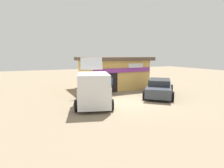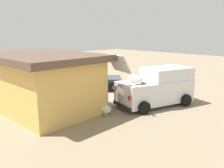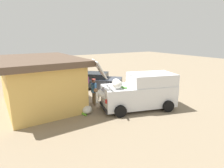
{
  "view_description": "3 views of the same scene",
  "coord_description": "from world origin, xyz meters",
  "px_view_note": "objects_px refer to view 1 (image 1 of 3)",
  "views": [
    {
      "loc": [
        -6.3,
        -10.14,
        3.06
      ],
      "look_at": [
        -1.01,
        1.75,
        0.97
      ],
      "focal_mm": 28.49,
      "sensor_mm": 36.0,
      "label": 1
    },
    {
      "loc": [
        -10.3,
        10.77,
        3.96
      ],
      "look_at": [
        -0.55,
        1.31,
        0.96
      ],
      "focal_mm": 37.69,
      "sensor_mm": 36.0,
      "label": 2
    },
    {
      "loc": [
        -11.09,
        7.02,
        4.1
      ],
      "look_at": [
        -1.37,
        1.2,
        1.24
      ],
      "focal_mm": 30.0,
      "sensor_mm": 36.0,
      "label": 3
    }
  ],
  "objects_px": {
    "parked_sedan": "(159,88)",
    "customer_bending": "(91,85)",
    "delivery_van": "(93,89)",
    "unloaded_banana_pile": "(92,92)",
    "storefront_bar": "(113,72)",
    "paint_bucket": "(148,89)",
    "vendor_standing": "(109,84)"
  },
  "relations": [
    {
      "from": "parked_sedan",
      "to": "customer_bending",
      "type": "bearing_deg",
      "value": 159.66
    },
    {
      "from": "delivery_van",
      "to": "customer_bending",
      "type": "relative_size",
      "value": 3.61
    },
    {
      "from": "delivery_van",
      "to": "parked_sedan",
      "type": "bearing_deg",
      "value": 4.26
    },
    {
      "from": "parked_sedan",
      "to": "unloaded_banana_pile",
      "type": "xyz_separation_m",
      "value": [
        -4.55,
        2.64,
        -0.41
      ]
    },
    {
      "from": "parked_sedan",
      "to": "unloaded_banana_pile",
      "type": "relative_size",
      "value": 5.18
    },
    {
      "from": "storefront_bar",
      "to": "paint_bucket",
      "type": "height_order",
      "value": "storefront_bar"
    },
    {
      "from": "paint_bucket",
      "to": "customer_bending",
      "type": "bearing_deg",
      "value": 178.5
    },
    {
      "from": "parked_sedan",
      "to": "customer_bending",
      "type": "distance_m",
      "value": 5.17
    },
    {
      "from": "storefront_bar",
      "to": "unloaded_banana_pile",
      "type": "bearing_deg",
      "value": -145.55
    },
    {
      "from": "storefront_bar",
      "to": "paint_bucket",
      "type": "bearing_deg",
      "value": -55.62
    },
    {
      "from": "customer_bending",
      "to": "unloaded_banana_pile",
      "type": "distance_m",
      "value": 1.11
    },
    {
      "from": "customer_bending",
      "to": "unloaded_banana_pile",
      "type": "xyz_separation_m",
      "value": [
        0.29,
        0.85,
        -0.66
      ]
    },
    {
      "from": "delivery_van",
      "to": "paint_bucket",
      "type": "xyz_separation_m",
      "value": [
        5.54,
        2.07,
        -0.82
      ]
    },
    {
      "from": "customer_bending",
      "to": "parked_sedan",
      "type": "bearing_deg",
      "value": -20.34
    },
    {
      "from": "vendor_standing",
      "to": "paint_bucket",
      "type": "bearing_deg",
      "value": -0.38
    },
    {
      "from": "storefront_bar",
      "to": "paint_bucket",
      "type": "relative_size",
      "value": 16.44
    },
    {
      "from": "delivery_van",
      "to": "unloaded_banana_pile",
      "type": "distance_m",
      "value": 3.27
    },
    {
      "from": "parked_sedan",
      "to": "customer_bending",
      "type": "relative_size",
      "value": 3.26
    },
    {
      "from": "parked_sedan",
      "to": "vendor_standing",
      "type": "xyz_separation_m",
      "value": [
        -3.48,
        1.69,
        0.3
      ]
    },
    {
      "from": "delivery_van",
      "to": "unloaded_banana_pile",
      "type": "relative_size",
      "value": 5.74
    },
    {
      "from": "storefront_bar",
      "to": "unloaded_banana_pile",
      "type": "height_order",
      "value": "storefront_bar"
    },
    {
      "from": "customer_bending",
      "to": "paint_bucket",
      "type": "height_order",
      "value": "customer_bending"
    },
    {
      "from": "unloaded_banana_pile",
      "to": "paint_bucket",
      "type": "xyz_separation_m",
      "value": [
        4.67,
        -0.98,
        -0.01
      ]
    },
    {
      "from": "storefront_bar",
      "to": "delivery_van",
      "type": "height_order",
      "value": "same"
    },
    {
      "from": "delivery_van",
      "to": "vendor_standing",
      "type": "bearing_deg",
      "value": 47.05
    },
    {
      "from": "unloaded_banana_pile",
      "to": "paint_bucket",
      "type": "distance_m",
      "value": 4.77
    },
    {
      "from": "vendor_standing",
      "to": "customer_bending",
      "type": "xyz_separation_m",
      "value": [
        -1.36,
        0.11,
        -0.06
      ]
    },
    {
      "from": "delivery_van",
      "to": "paint_bucket",
      "type": "relative_size",
      "value": 12.5
    },
    {
      "from": "parked_sedan",
      "to": "unloaded_banana_pile",
      "type": "height_order",
      "value": "parked_sedan"
    },
    {
      "from": "unloaded_banana_pile",
      "to": "vendor_standing",
      "type": "bearing_deg",
      "value": -41.59
    },
    {
      "from": "unloaded_banana_pile",
      "to": "customer_bending",
      "type": "bearing_deg",
      "value": -108.95
    },
    {
      "from": "storefront_bar",
      "to": "vendor_standing",
      "type": "distance_m",
      "value": 3.32
    }
  ]
}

